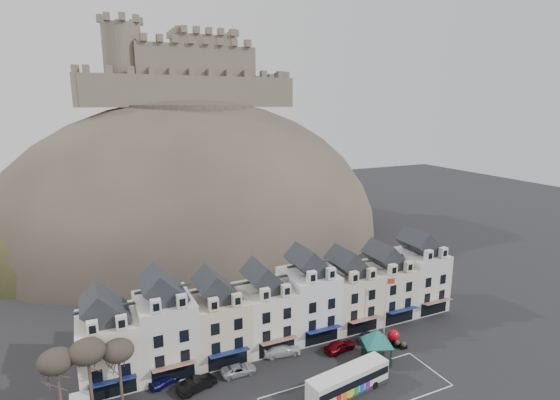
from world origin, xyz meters
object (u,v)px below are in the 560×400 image
at_px(car_silver, 239,370).
at_px(car_charcoal, 371,338).
at_px(car_navy, 164,380).
at_px(bus_shelter, 377,337).
at_px(flagpole, 386,303).
at_px(bus, 348,380).
at_px(car_white, 281,349).
at_px(red_buoy, 394,337).
at_px(car_maroon, 340,346).
at_px(car_black, 197,384).

distance_m(car_silver, car_charcoal, 19.41).
bearing_deg(car_navy, bus_shelter, -124.98).
bearing_deg(car_silver, flagpole, -88.78).
bearing_deg(car_silver, bus, -128.25).
xyz_separation_m(bus, car_charcoal, (9.12, 7.90, -1.00)).
distance_m(car_silver, car_white, 6.84).
relative_size(bus, car_white, 2.09).
bearing_deg(bus_shelter, bus, -131.24).
bearing_deg(red_buoy, car_maroon, 168.89).
bearing_deg(car_black, bus, -133.86).
relative_size(bus, flagpole, 1.20).
xyz_separation_m(flagpole, car_black, (-27.47, -0.48, -4.42)).
bearing_deg(car_charcoal, car_maroon, 103.25).
distance_m(car_navy, car_white, 15.34).
distance_m(red_buoy, car_white, 15.93).
xyz_separation_m(bus, car_maroon, (3.92, 7.90, -0.89)).
xyz_separation_m(bus_shelter, car_navy, (-25.85, 6.62, -2.84)).
bearing_deg(car_maroon, flagpole, -96.33).
bearing_deg(car_black, car_silver, -98.52).
xyz_separation_m(bus_shelter, car_black, (-22.54, 4.12, -2.71)).
relative_size(bus_shelter, car_maroon, 1.47).
relative_size(bus, car_maroon, 2.40).
relative_size(car_navy, car_black, 0.79).
bearing_deg(car_navy, car_charcoal, -115.70).
distance_m(bus, car_black, 17.58).
distance_m(car_white, car_maroon, 7.97).
distance_m(red_buoy, car_black, 27.49).
height_order(red_buoy, car_black, red_buoy).
relative_size(flagpole, car_white, 1.75).
bearing_deg(car_charcoal, flagpole, -66.51).
height_order(bus_shelter, car_charcoal, bus_shelter).
relative_size(bus, red_buoy, 5.40).
distance_m(red_buoy, car_charcoal, 3.08).
xyz_separation_m(bus_shelter, car_maroon, (-2.94, 4.12, -2.71)).
height_order(car_black, car_white, car_black).
height_order(bus, car_charcoal, bus).
bearing_deg(red_buoy, car_navy, 172.52).
bearing_deg(car_silver, car_navy, 81.16).
distance_m(bus_shelter, car_charcoal, 5.48).
xyz_separation_m(bus, flagpole, (11.79, 8.39, 3.54)).
bearing_deg(red_buoy, car_silver, 173.90).
bearing_deg(car_silver, bus_shelter, -103.99).
relative_size(bus_shelter, car_black, 1.41).
relative_size(car_black, car_maroon, 1.04).
height_order(car_navy, car_white, car_white).
relative_size(car_white, car_maroon, 1.15).
xyz_separation_m(red_buoy, car_white, (-15.41, 4.04, -0.27)).
bearing_deg(red_buoy, bus_shelter, -152.22).
bearing_deg(car_white, car_navy, 98.77).
distance_m(bus, car_maroon, 8.87).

